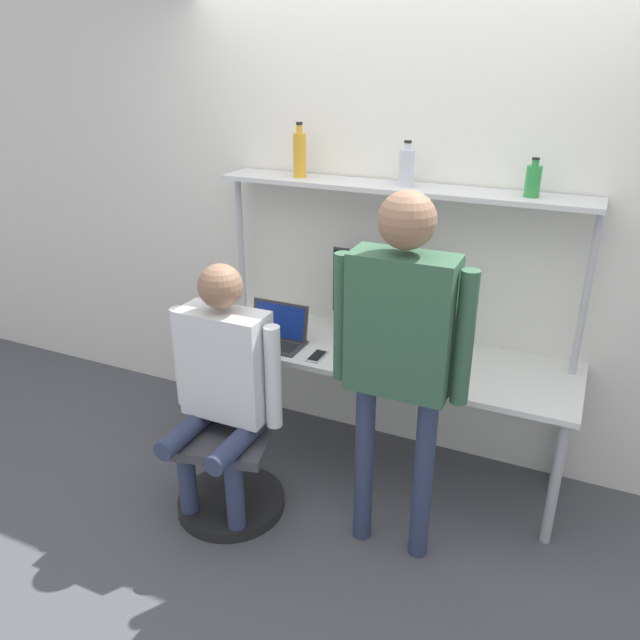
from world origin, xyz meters
The scene contains 13 objects.
ground_plane centered at (0.00, 0.00, 0.00)m, with size 12.00×12.00×0.00m, color #4C4C51.
wall_back centered at (0.00, 0.68, 1.35)m, with size 8.00×0.06×2.70m.
desk centered at (0.00, 0.33, 0.65)m, with size 2.06×0.63×0.72m.
shelf_unit centered at (0.00, 0.51, 1.39)m, with size 1.96×0.26×1.59m.
monitor centered at (-0.05, 0.49, 1.01)m, with size 0.59×0.17×0.50m.
laptop centered at (-0.57, 0.22, 0.78)m, with size 0.34×0.22×0.22m.
cell_phone centered at (-0.29, 0.13, 0.73)m, with size 0.07×0.15×0.01m.
office_chair centered at (-0.58, -0.30, 0.28)m, with size 0.56×0.56×0.92m.
person_seated centered at (-0.57, -0.35, 0.79)m, with size 0.59×0.46×1.33m.
person_standing centered at (0.28, -0.25, 1.11)m, with size 0.61×0.23×1.73m.
bottle_green centered at (0.65, 0.51, 1.66)m, with size 0.07×0.07×0.18m.
bottle_amber centered at (-0.56, 0.51, 1.71)m, with size 0.07×0.07×0.29m.
bottle_clear centered at (0.04, 0.51, 1.68)m, with size 0.08×0.08×0.22m.
Camera 1 is at (0.95, -2.55, 2.21)m, focal length 35.00 mm.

